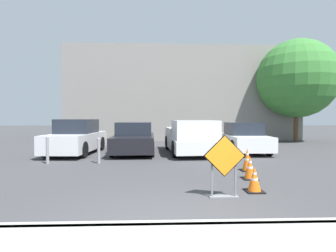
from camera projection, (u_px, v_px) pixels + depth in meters
ground_plane at (160, 150)px, 13.92m from camera, size 96.00×96.00×0.00m
curb_lip at (165, 227)px, 3.93m from camera, size 30.27×0.20×0.14m
road_closed_sign at (224, 163)px, 5.60m from camera, size 0.90×0.20×1.36m
traffic_cone_nearest at (254, 180)px, 6.05m from camera, size 0.40×0.40×0.59m
traffic_cone_second at (250, 168)px, 7.31m from camera, size 0.40×0.40×0.66m
traffic_cone_third at (247, 160)px, 8.46m from camera, size 0.41×0.41×0.74m
parked_car_nearest at (77, 138)px, 12.57m from camera, size 2.01×4.48×1.65m
parked_car_second at (134, 139)px, 12.87m from camera, size 2.03×4.51×1.51m
pickup_truck at (191, 139)px, 12.58m from camera, size 2.36×5.15×1.60m
parked_car_third at (243, 138)px, 13.22m from camera, size 1.92×4.20×1.49m
bollard_nearest at (99, 150)px, 9.83m from camera, size 0.12×0.12×0.98m
bollard_second at (47, 149)px, 9.76m from camera, size 0.12×0.12×1.04m
building_facade_backdrop at (182, 95)px, 22.15m from camera, size 18.21×5.00×7.27m
street_tree_behind_lot at (297, 79)px, 18.84m from camera, size 5.60×5.60×7.34m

